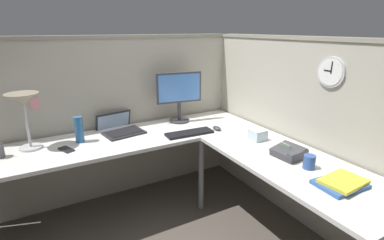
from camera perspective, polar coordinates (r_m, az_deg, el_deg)
name	(u,v)px	position (r m, az deg, el deg)	size (l,w,h in m)	color
ground_plane	(194,222)	(2.72, 0.49, -19.42)	(6.80, 6.80, 0.00)	#4C443D
cubicle_wall_back	(120,117)	(2.97, -14.03, 0.51)	(2.57, 0.12, 1.58)	#A8A393
cubicle_wall_right	(297,131)	(2.67, 19.93, -1.97)	(0.12, 2.37, 1.58)	#A8A393
desk	(181,163)	(2.30, -2.08, -8.46)	(2.35, 2.15, 0.73)	silver
monitor	(179,93)	(2.89, -2.56, 5.26)	(0.46, 0.20, 0.50)	#38383D
laptop	(119,128)	(2.77, -14.06, -1.60)	(0.39, 0.43, 0.22)	#232326
keyboard	(189,133)	(2.61, -0.52, -2.57)	(0.43, 0.14, 0.02)	black
computer_mouse	(217,128)	(2.73, 4.89, -1.60)	(0.06, 0.10, 0.03)	#38383D
desk_lamp_dome	(23,104)	(2.54, -30.19, 2.75)	(0.24, 0.24, 0.44)	#B7BABF
cell_phone	(66,149)	(2.48, -23.42, -5.32)	(0.07, 0.14, 0.01)	black
thermos_flask	(79,130)	(2.57, -21.28, -1.76)	(0.07, 0.07, 0.22)	#26598C
office_phone	(289,153)	(2.26, 18.49, -6.09)	(0.20, 0.22, 0.11)	#38383D
book_stack	(341,183)	(2.00, 27.22, -10.92)	(0.30, 0.23, 0.04)	#335999
coffee_mug	(309,162)	(2.13, 22.00, -7.62)	(0.08, 0.08, 0.10)	#2D4C8C
tissue_box	(258,135)	(2.53, 12.76, -2.85)	(0.12, 0.12, 0.09)	silver
wall_clock	(331,72)	(2.34, 25.66, 8.45)	(0.04, 0.22, 0.22)	#B7BABF
pinned_note_leftmost	(35,104)	(2.77, -28.40, 2.84)	(0.07, 0.00, 0.09)	pink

